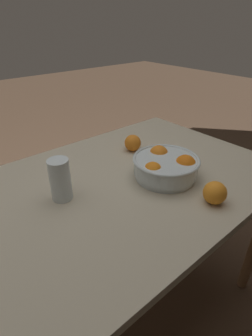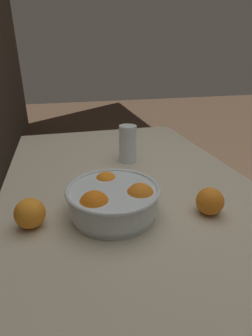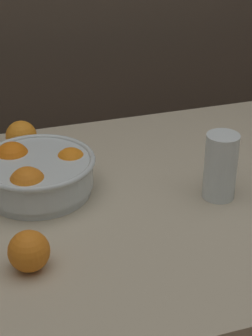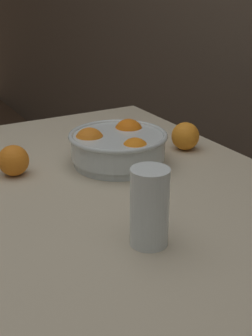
{
  "view_description": "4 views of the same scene",
  "coord_description": "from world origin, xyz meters",
  "px_view_note": "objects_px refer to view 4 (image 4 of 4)",
  "views": [
    {
      "loc": [
        0.49,
        0.64,
        1.27
      ],
      "look_at": [
        -0.03,
        0.04,
        0.81
      ],
      "focal_mm": 28.0,
      "sensor_mm": 36.0,
      "label": 1
    },
    {
      "loc": [
        -0.77,
        0.21,
        1.14
      ],
      "look_at": [
        -0.04,
        0.02,
        0.81
      ],
      "focal_mm": 28.0,
      "sensor_mm": 36.0,
      "label": 2
    },
    {
      "loc": [
        -0.32,
        -0.96,
        1.37
      ],
      "look_at": [
        0.0,
        0.03,
        0.8
      ],
      "focal_mm": 60.0,
      "sensor_mm": 36.0,
      "label": 3
    },
    {
      "loc": [
        0.8,
        -0.44,
        1.19
      ],
      "look_at": [
        0.0,
        0.01,
        0.81
      ],
      "focal_mm": 50.0,
      "sensor_mm": 36.0,
      "label": 4
    }
  ],
  "objects_px": {
    "orange_loose_near_bowl": "(185,136)",
    "orange_loose_front": "(13,160)",
    "fruit_bowl": "(118,146)",
    "juice_glass": "(149,210)"
  },
  "relations": [
    {
      "from": "orange_loose_near_bowl",
      "to": "fruit_bowl",
      "type": "bearing_deg",
      "value": -89.55
    },
    {
      "from": "orange_loose_front",
      "to": "orange_loose_near_bowl",
      "type": "bearing_deg",
      "value": 82.95
    },
    {
      "from": "orange_loose_front",
      "to": "fruit_bowl",
      "type": "bearing_deg",
      "value": 76.82
    },
    {
      "from": "fruit_bowl",
      "to": "orange_loose_near_bowl",
      "type": "height_order",
      "value": "fruit_bowl"
    },
    {
      "from": "orange_loose_near_bowl",
      "to": "orange_loose_front",
      "type": "distance_m",
      "value": 0.47
    },
    {
      "from": "fruit_bowl",
      "to": "juice_glass",
      "type": "distance_m",
      "value": 0.39
    },
    {
      "from": "juice_glass",
      "to": "fruit_bowl",
      "type": "bearing_deg",
      "value": 159.72
    },
    {
      "from": "juice_glass",
      "to": "orange_loose_near_bowl",
      "type": "xyz_separation_m",
      "value": [
        -0.37,
        0.35,
        -0.03
      ]
    },
    {
      "from": "juice_glass",
      "to": "orange_loose_front",
      "type": "height_order",
      "value": "juice_glass"
    },
    {
      "from": "orange_loose_near_bowl",
      "to": "orange_loose_front",
      "type": "height_order",
      "value": "orange_loose_near_bowl"
    }
  ]
}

